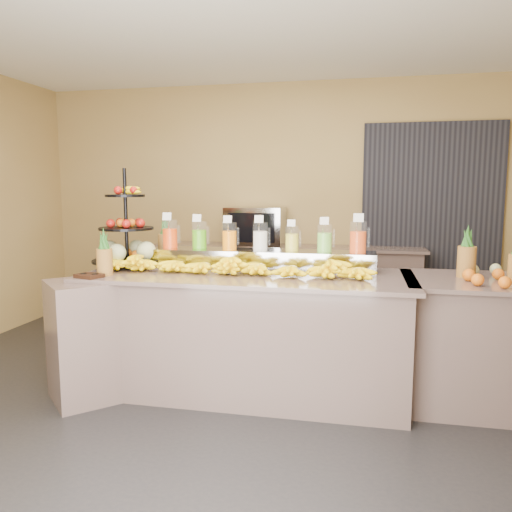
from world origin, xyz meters
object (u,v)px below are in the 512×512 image
(pitcher_tray, at_px, (260,259))
(condiment_caddy, at_px, (89,276))
(fruit_stand, at_px, (131,241))
(banana_heap, at_px, (232,265))
(right_fruit_pile, at_px, (491,271))
(oven_warmer, at_px, (256,226))

(pitcher_tray, bearing_deg, condiment_caddy, -148.88)
(fruit_stand, bearing_deg, pitcher_tray, -6.04)
(banana_heap, bearing_deg, fruit_stand, 168.41)
(banana_heap, distance_m, condiment_caddy, 1.05)
(pitcher_tray, height_order, condiment_caddy, pitcher_tray)
(condiment_caddy, distance_m, right_fruit_pile, 2.88)
(right_fruit_pile, bearing_deg, pitcher_tray, 171.90)
(pitcher_tray, relative_size, banana_heap, 0.86)
(banana_heap, xyz_separation_m, condiment_caddy, (-0.98, -0.39, -0.05))
(condiment_caddy, xyz_separation_m, right_fruit_pile, (2.84, 0.45, 0.06))
(pitcher_tray, bearing_deg, banana_heap, -119.24)
(right_fruit_pile, relative_size, oven_warmer, 0.66)
(banana_heap, relative_size, right_fruit_pile, 4.99)
(banana_heap, relative_size, oven_warmer, 3.30)
(banana_heap, xyz_separation_m, right_fruit_pile, (1.87, 0.05, 0.00))
(condiment_caddy, xyz_separation_m, oven_warmer, (0.75, 2.36, 0.20))
(oven_warmer, bearing_deg, fruit_stand, -110.37)
(pitcher_tray, relative_size, right_fruit_pile, 4.27)
(fruit_stand, xyz_separation_m, oven_warmer, (0.70, 1.78, 0.01))
(banana_heap, distance_m, right_fruit_pile, 1.87)
(fruit_stand, height_order, condiment_caddy, fruit_stand)
(pitcher_tray, distance_m, right_fruit_pile, 1.72)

